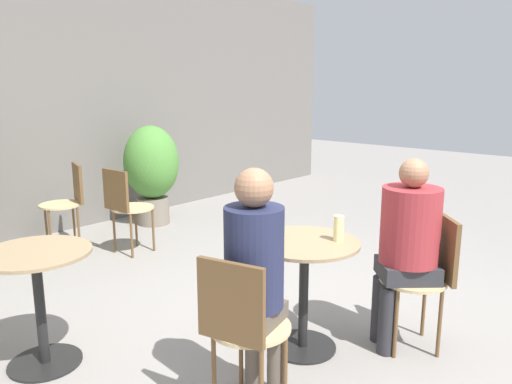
{
  "coord_description": "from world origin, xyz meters",
  "views": [
    {
      "loc": [
        -2.53,
        -1.7,
        1.66
      ],
      "look_at": [
        -0.15,
        0.42,
        0.96
      ],
      "focal_mm": 35.0,
      "sensor_mm": 36.0,
      "label": 1
    }
  ],
  "objects_px": {
    "seated_person_1": "(407,239)",
    "potted_plant_1": "(152,168)",
    "beer_glass_0": "(272,223)",
    "cafe_table_near": "(304,272)",
    "cafe_table_far": "(38,287)",
    "bistro_chair_2": "(69,197)",
    "bistro_chair_0": "(241,321)",
    "bistro_chair_4": "(125,202)",
    "seated_person_0": "(255,267)",
    "bistro_chair_1": "(428,269)",
    "beer_glass_1": "(339,228)"
  },
  "relations": [
    {
      "from": "bistro_chair_1",
      "to": "beer_glass_0",
      "type": "distance_m",
      "value": 1.02
    },
    {
      "from": "bistro_chair_2",
      "to": "seated_person_1",
      "type": "bearing_deg",
      "value": 24.27
    },
    {
      "from": "cafe_table_far",
      "to": "beer_glass_0",
      "type": "distance_m",
      "value": 1.43
    },
    {
      "from": "seated_person_1",
      "to": "beer_glass_1",
      "type": "relative_size",
      "value": 7.73
    },
    {
      "from": "bistro_chair_0",
      "to": "seated_person_1",
      "type": "height_order",
      "value": "seated_person_1"
    },
    {
      "from": "bistro_chair_0",
      "to": "bistro_chair_1",
      "type": "height_order",
      "value": "same"
    },
    {
      "from": "bistro_chair_0",
      "to": "beer_glass_1",
      "type": "bearing_deg",
      "value": -101.42
    },
    {
      "from": "bistro_chair_2",
      "to": "seated_person_0",
      "type": "relative_size",
      "value": 0.68
    },
    {
      "from": "seated_person_1",
      "to": "potted_plant_1",
      "type": "height_order",
      "value": "seated_person_1"
    },
    {
      "from": "bistro_chair_0",
      "to": "bistro_chair_1",
      "type": "bearing_deg",
      "value": -120.0
    },
    {
      "from": "bistro_chair_2",
      "to": "bistro_chair_4",
      "type": "bearing_deg",
      "value": 38.41
    },
    {
      "from": "beer_glass_1",
      "to": "cafe_table_far",
      "type": "bearing_deg",
      "value": 137.94
    },
    {
      "from": "seated_person_0",
      "to": "seated_person_1",
      "type": "relative_size",
      "value": 1.03
    },
    {
      "from": "bistro_chair_2",
      "to": "seated_person_0",
      "type": "bearing_deg",
      "value": 6.05
    },
    {
      "from": "bistro_chair_0",
      "to": "beer_glass_1",
      "type": "distance_m",
      "value": 0.94
    },
    {
      "from": "bistro_chair_1",
      "to": "bistro_chair_4",
      "type": "xyz_separation_m",
      "value": [
        -0.23,
        2.95,
        0.0
      ]
    },
    {
      "from": "bistro_chair_1",
      "to": "potted_plant_1",
      "type": "distance_m",
      "value": 3.71
    },
    {
      "from": "bistro_chair_4",
      "to": "potted_plant_1",
      "type": "height_order",
      "value": "potted_plant_1"
    },
    {
      "from": "cafe_table_far",
      "to": "seated_person_1",
      "type": "distance_m",
      "value": 2.23
    },
    {
      "from": "bistro_chair_1",
      "to": "beer_glass_1",
      "type": "relative_size",
      "value": 5.44
    },
    {
      "from": "beer_glass_0",
      "to": "cafe_table_near",
      "type": "bearing_deg",
      "value": -63.97
    },
    {
      "from": "bistro_chair_4",
      "to": "potted_plant_1",
      "type": "distance_m",
      "value": 1.12
    },
    {
      "from": "bistro_chair_2",
      "to": "potted_plant_1",
      "type": "distance_m",
      "value": 1.1
    },
    {
      "from": "seated_person_1",
      "to": "cafe_table_near",
      "type": "bearing_deg",
      "value": -90.0
    },
    {
      "from": "bistro_chair_4",
      "to": "beer_glass_0",
      "type": "bearing_deg",
      "value": 166.46
    },
    {
      "from": "cafe_table_far",
      "to": "beer_glass_1",
      "type": "height_order",
      "value": "beer_glass_1"
    },
    {
      "from": "bistro_chair_0",
      "to": "beer_glass_0",
      "type": "xyz_separation_m",
      "value": [
        0.67,
        0.36,
        0.29
      ]
    },
    {
      "from": "seated_person_0",
      "to": "bistro_chair_4",
      "type": "bearing_deg",
      "value": -33.13
    },
    {
      "from": "bistro_chair_0",
      "to": "potted_plant_1",
      "type": "xyz_separation_m",
      "value": [
        1.91,
        3.26,
        0.16
      ]
    },
    {
      "from": "bistro_chair_2",
      "to": "beer_glass_1",
      "type": "relative_size",
      "value": 5.44
    },
    {
      "from": "cafe_table_far",
      "to": "seated_person_0",
      "type": "relative_size",
      "value": 0.57
    },
    {
      "from": "cafe_table_near",
      "to": "bistro_chair_4",
      "type": "xyz_separation_m",
      "value": [
        0.3,
        2.38,
        0.02
      ]
    },
    {
      "from": "cafe_table_near",
      "to": "bistro_chair_0",
      "type": "height_order",
      "value": "bistro_chair_0"
    },
    {
      "from": "cafe_table_near",
      "to": "bistro_chair_1",
      "type": "distance_m",
      "value": 0.78
    },
    {
      "from": "cafe_table_far",
      "to": "bistro_chair_1",
      "type": "distance_m",
      "value": 2.36
    },
    {
      "from": "cafe_table_near",
      "to": "bistro_chair_4",
      "type": "bearing_deg",
      "value": 82.86
    },
    {
      "from": "bistro_chair_0",
      "to": "potted_plant_1",
      "type": "relative_size",
      "value": 0.73
    },
    {
      "from": "potted_plant_1",
      "to": "bistro_chair_1",
      "type": "bearing_deg",
      "value": -99.66
    },
    {
      "from": "cafe_table_far",
      "to": "bistro_chair_2",
      "type": "distance_m",
      "value": 2.33
    },
    {
      "from": "bistro_chair_1",
      "to": "potted_plant_1",
      "type": "bearing_deg",
      "value": -142.83
    },
    {
      "from": "seated_person_0",
      "to": "beer_glass_0",
      "type": "height_order",
      "value": "seated_person_0"
    },
    {
      "from": "bistro_chair_2",
      "to": "seated_person_0",
      "type": "height_order",
      "value": "seated_person_0"
    },
    {
      "from": "bistro_chair_0",
      "to": "bistro_chair_2",
      "type": "relative_size",
      "value": 1.0
    },
    {
      "from": "bistro_chair_0",
      "to": "beer_glass_0",
      "type": "distance_m",
      "value": 0.81
    },
    {
      "from": "bistro_chair_0",
      "to": "seated_person_1",
      "type": "bearing_deg",
      "value": -116.57
    },
    {
      "from": "seated_person_0",
      "to": "beer_glass_0",
      "type": "bearing_deg",
      "value": -71.13
    },
    {
      "from": "cafe_table_near",
      "to": "beer_glass_1",
      "type": "relative_size",
      "value": 4.52
    },
    {
      "from": "seated_person_1",
      "to": "seated_person_0",
      "type": "bearing_deg",
      "value": -59.9
    },
    {
      "from": "cafe_table_near",
      "to": "cafe_table_far",
      "type": "distance_m",
      "value": 1.59
    },
    {
      "from": "bistro_chair_1",
      "to": "potted_plant_1",
      "type": "relative_size",
      "value": 0.73
    }
  ]
}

